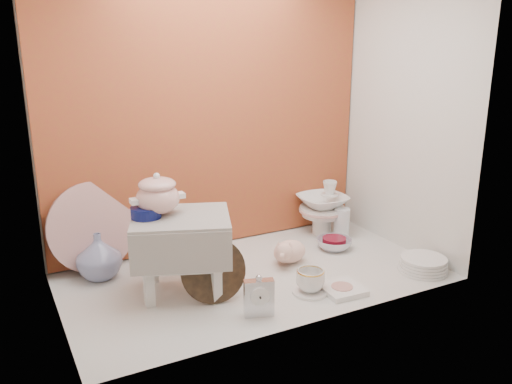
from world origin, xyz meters
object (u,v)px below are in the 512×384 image
(mantel_clock, at_px, (259,296))
(dinner_plate_stack, at_px, (423,264))
(crystal_bowl, at_px, (334,244))
(floral_platter, at_px, (93,227))
(porcelain_tower, at_px, (322,208))
(soup_tureen, at_px, (158,194))
(gold_rim_teacup, at_px, (310,280))
(plush_pig, at_px, (290,251))
(blue_white_vase, at_px, (99,256))
(step_stool, at_px, (182,254))

(mantel_clock, xyz_separation_m, dinner_plate_stack, (0.93, 0.01, -0.05))
(dinner_plate_stack, relative_size, crystal_bowl, 1.25)
(crystal_bowl, bearing_deg, floral_platter, 164.42)
(mantel_clock, distance_m, crystal_bowl, 0.84)
(mantel_clock, bearing_deg, porcelain_tower, 59.14)
(soup_tureen, relative_size, gold_rim_teacup, 1.77)
(plush_pig, xyz_separation_m, crystal_bowl, (0.31, 0.05, -0.04))
(porcelain_tower, bearing_deg, gold_rim_teacup, -128.07)
(mantel_clock, relative_size, crystal_bowl, 0.94)
(floral_platter, bearing_deg, blue_white_vase, -91.52)
(crystal_bowl, bearing_deg, gold_rim_teacup, -136.83)
(blue_white_vase, distance_m, plush_pig, 0.94)
(floral_platter, height_order, mantel_clock, floral_platter)
(floral_platter, height_order, gold_rim_teacup, floral_platter)
(step_stool, distance_m, dinner_plate_stack, 1.19)
(floral_platter, height_order, dinner_plate_stack, floral_platter)
(mantel_clock, bearing_deg, soup_tureen, 142.42)
(mantel_clock, bearing_deg, plush_pig, 63.67)
(step_stool, relative_size, blue_white_vase, 1.88)
(floral_platter, xyz_separation_m, dinner_plate_stack, (1.43, -0.78, -0.19))
(mantel_clock, relative_size, plush_pig, 0.81)
(dinner_plate_stack, bearing_deg, gold_rim_teacup, 174.19)
(step_stool, height_order, gold_rim_teacup, step_stool)
(blue_white_vase, distance_m, mantel_clock, 0.85)
(blue_white_vase, xyz_separation_m, porcelain_tower, (1.29, 0.01, 0.05))
(step_stool, distance_m, crystal_bowl, 0.92)
(step_stool, bearing_deg, blue_white_vase, 154.01)
(step_stool, relative_size, gold_rim_teacup, 3.23)
(blue_white_vase, relative_size, crystal_bowl, 1.17)
(step_stool, relative_size, soup_tureen, 1.82)
(plush_pig, height_order, dinner_plate_stack, plush_pig)
(crystal_bowl, bearing_deg, step_stool, -173.87)
(blue_white_vase, distance_m, crystal_bowl, 1.24)
(floral_platter, relative_size, crystal_bowl, 2.34)
(dinner_plate_stack, relative_size, porcelain_tower, 0.76)
(mantel_clock, relative_size, dinner_plate_stack, 0.76)
(plush_pig, bearing_deg, soup_tureen, 161.76)
(step_stool, relative_size, porcelain_tower, 1.33)
(blue_white_vase, relative_size, porcelain_tower, 0.71)
(soup_tureen, distance_m, porcelain_tower, 1.14)
(gold_rim_teacup, bearing_deg, step_stool, 150.93)
(step_stool, height_order, crystal_bowl, step_stool)
(gold_rim_teacup, bearing_deg, blue_white_vase, 143.26)
(floral_platter, bearing_deg, dinner_plate_stack, -28.51)
(blue_white_vase, bearing_deg, floral_platter, 88.48)
(porcelain_tower, bearing_deg, mantel_clock, -138.76)
(blue_white_vase, bearing_deg, dinner_plate_stack, -24.97)
(dinner_plate_stack, height_order, crystal_bowl, dinner_plate_stack)
(mantel_clock, bearing_deg, step_stool, 137.77)
(floral_platter, bearing_deg, mantel_clock, -57.24)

